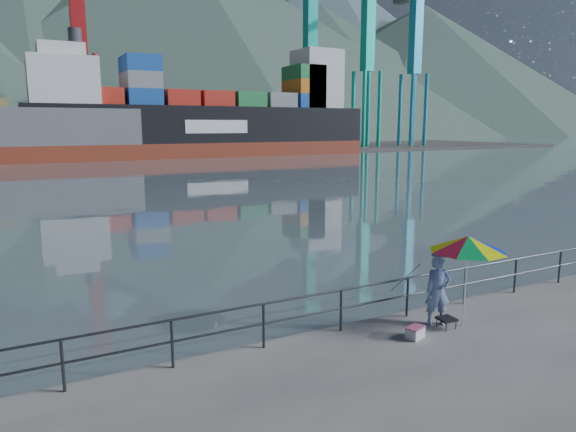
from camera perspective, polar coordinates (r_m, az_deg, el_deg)
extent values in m
cube|color=slate|center=(138.02, -25.76, 7.13)|extent=(500.00, 280.00, 0.00)
cube|color=#514F4C|center=(102.11, -19.24, 6.87)|extent=(200.00, 40.00, 0.40)
cylinder|color=#2D3033|center=(11.60, 1.78, -8.95)|extent=(22.00, 0.05, 0.05)
cylinder|color=#2D3033|center=(11.75, 1.77, -11.03)|extent=(22.00, 0.05, 0.05)
cube|color=#2D3033|center=(11.77, 1.77, -11.25)|extent=(22.00, 0.06, 1.00)
cone|color=#385147|center=(214.89, -27.35, 16.84)|extent=(282.88, 282.88, 68.00)
cone|color=#385147|center=(230.15, -11.58, 18.72)|extent=(332.80, 332.80, 80.00)
cone|color=#385147|center=(262.07, 3.59, 15.83)|extent=(257.92, 257.92, 62.00)
cone|color=#385147|center=(308.25, 14.70, 15.42)|extent=(291.20, 291.20, 70.00)
cube|color=yellow|center=(101.07, -19.19, 7.58)|extent=(6.00, 2.40, 2.60)
cube|color=red|center=(102.27, -15.56, 7.79)|extent=(6.00, 2.40, 2.60)
cube|color=#267F3F|center=(103.80, -12.08, 9.40)|extent=(6.00, 2.40, 7.80)
cube|color=gray|center=(105.76, -8.65, 9.52)|extent=(6.00, 2.40, 7.80)
cube|color=orange|center=(108.10, -5.34, 8.91)|extent=(6.00, 2.40, 5.20)
cube|color=orange|center=(110.76, -2.19, 8.97)|extent=(6.00, 2.40, 5.20)
cube|color=#194CA5|center=(113.70, 0.80, 9.66)|extent=(6.00, 2.40, 7.80)
cube|color=yellow|center=(116.95, 3.63, 9.66)|extent=(6.00, 2.40, 7.80)
cube|color=red|center=(120.48, 6.30, 9.01)|extent=(6.00, 2.40, 5.20)
cube|color=red|center=(103.98, -19.53, 9.05)|extent=(6.00, 2.40, 7.80)
cube|color=#267F3F|center=(105.14, -15.99, 9.24)|extent=(6.00, 2.40, 7.80)
cube|color=#267F3F|center=(106.69, -12.53, 9.40)|extent=(6.00, 2.40, 7.80)
cube|color=#267F3F|center=(108.65, -9.14, 8.15)|extent=(6.00, 2.40, 2.60)
cube|color=yellow|center=(110.91, -5.93, 8.26)|extent=(6.00, 2.40, 2.60)
cube|color=#194CA5|center=(113.50, -2.85, 8.34)|extent=(6.00, 2.40, 2.60)
cube|color=orange|center=(116.35, 0.08, 9.67)|extent=(6.00, 2.40, 7.80)
cube|color=#194CA5|center=(119.52, 2.87, 9.67)|extent=(6.00, 2.40, 7.80)
cube|color=yellow|center=(123.01, 5.50, 8.44)|extent=(6.00, 2.40, 2.60)
cube|color=orange|center=(106.97, -19.73, 8.36)|extent=(6.00, 2.40, 5.20)
cube|color=#267F3F|center=(108.10, -16.29, 8.55)|extent=(6.00, 2.40, 5.20)
cube|color=#267F3F|center=(109.63, -12.90, 8.04)|extent=(6.00, 2.40, 2.60)
imported|color=#1B4898|center=(12.99, 16.31, -7.96)|extent=(0.73, 0.61, 1.70)
cylinder|color=white|center=(13.06, 19.09, -7.27)|extent=(0.04, 0.04, 2.03)
cone|color=#09A74B|center=(12.80, 19.35, -2.93)|extent=(2.26, 2.26, 0.37)
cube|color=black|center=(13.01, 17.21, -10.86)|extent=(0.42, 0.42, 0.05)
cube|color=#2D3033|center=(13.06, 17.18, -11.39)|extent=(0.33, 0.33, 0.21)
cube|color=silver|center=(12.30, 13.94, -12.51)|extent=(0.48, 0.40, 0.24)
cylinder|color=black|center=(13.91, 12.73, -10.27)|extent=(0.57, 1.70, 1.26)
cube|color=silver|center=(80.28, -23.74, 13.36)|extent=(9.00, 7.71, 7.00)
cube|color=maroon|center=(84.84, -8.87, 7.26)|extent=(53.62, 8.94, 2.50)
cube|color=black|center=(84.75, -8.95, 10.00)|extent=(53.62, 8.94, 5.60)
cube|color=silver|center=(93.72, 3.19, 14.88)|extent=(7.00, 7.15, 10.00)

